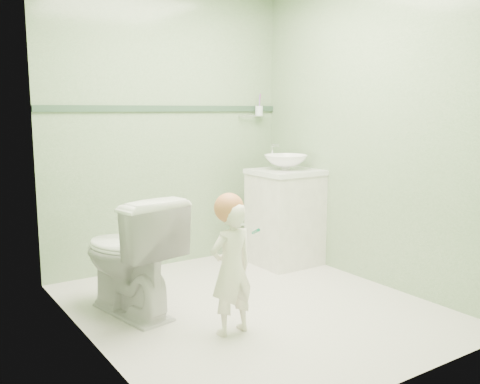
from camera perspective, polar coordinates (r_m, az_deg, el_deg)
ground at (r=3.73m, az=1.31°, el=-12.24°), size 2.50×2.50×0.00m
room_shell at (r=3.48m, az=1.38°, el=6.53°), size 2.50×2.54×2.40m
trim_stripe at (r=4.54m, az=-7.73°, el=8.91°), size 2.20×0.02×0.05m
vanity at (r=4.64m, az=4.87°, el=-2.87°), size 0.52×0.50×0.80m
counter at (r=4.57m, az=4.94°, el=2.17°), size 0.54×0.52×0.04m
basin at (r=4.56m, az=4.95°, el=3.22°), size 0.37×0.37×0.13m
faucet at (r=4.70m, az=3.55°, el=4.38°), size 0.03×0.13×0.18m
cup_holder at (r=4.96m, az=1.98°, el=8.73°), size 0.26×0.07×0.21m
toilet at (r=3.57m, az=-11.91°, el=-6.64°), size 0.59×0.86×0.80m
toddler at (r=3.19m, az=-0.93°, el=-8.28°), size 0.31×0.21×0.80m
hair_cap at (r=3.12m, az=-1.20°, el=-1.72°), size 0.18×0.18×0.18m
teal_toothbrush at (r=3.07m, az=1.55°, el=-4.19°), size 0.11×0.13×0.08m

